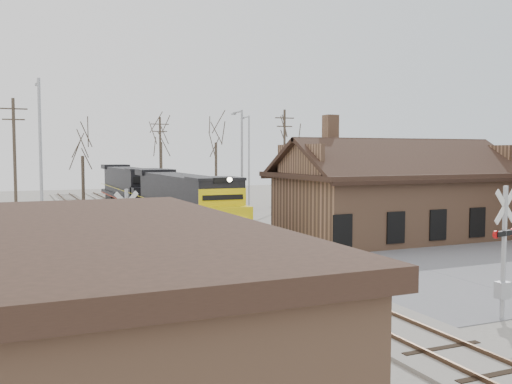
# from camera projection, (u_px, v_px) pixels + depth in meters

# --- Properties ---
(ground) EXTENTS (140.00, 140.00, 0.00)m
(ground) POSITION_uv_depth(u_px,v_px,m) (330.00, 301.00, 21.25)
(ground) COLOR gray
(ground) RESTS_ON ground
(road) EXTENTS (60.00, 9.00, 0.03)m
(road) POSITION_uv_depth(u_px,v_px,m) (330.00, 300.00, 21.25)
(road) COLOR slate
(road) RESTS_ON ground
(track_main) EXTENTS (3.40, 90.00, 0.24)m
(track_main) POSITION_uv_depth(u_px,v_px,m) (204.00, 241.00, 34.98)
(track_main) COLOR gray
(track_main) RESTS_ON ground
(track_siding) EXTENTS (3.40, 90.00, 0.24)m
(track_siding) POSITION_uv_depth(u_px,v_px,m) (131.00, 246.00, 33.19)
(track_siding) COLOR gray
(track_siding) RESTS_ON ground
(depot) EXTENTS (15.20, 9.31, 7.90)m
(depot) POSITION_uv_depth(u_px,v_px,m) (395.00, 201.00, 36.82)
(depot) COLOR #9B6D50
(depot) RESTS_ON ground
(locomotive_lead) EXTENTS (2.79, 18.68, 4.14)m
(locomotive_lead) POSITION_uv_depth(u_px,v_px,m) (185.00, 202.00, 38.67)
(locomotive_lead) COLOR black
(locomotive_lead) RESTS_ON ground
(locomotive_trailing) EXTENTS (2.79, 18.68, 3.92)m
(locomotive_trailing) POSITION_uv_depth(u_px,v_px,m) (130.00, 186.00, 56.03)
(locomotive_trailing) COLOR black
(locomotive_trailing) RESTS_ON ground
(crossbuck_near) EXTENTS (1.25, 0.37, 4.44)m
(crossbuck_near) POSITION_uv_depth(u_px,v_px,m) (504.00, 258.00, 18.67)
(crossbuck_near) COLOR #A5A8AD
(crossbuck_near) RESTS_ON ground
(crossbuck_far) EXTENTS (1.13, 0.46, 4.08)m
(crossbuck_far) POSITION_uv_depth(u_px,v_px,m) (127.00, 244.00, 22.52)
(crossbuck_far) COLOR #A5A8AD
(crossbuck_far) RESTS_ON ground
(streetlight_a) EXTENTS (0.25, 2.04, 9.70)m
(streetlight_a) POSITION_uv_depth(u_px,v_px,m) (40.00, 155.00, 32.40)
(streetlight_a) COLOR #A5A8AD
(streetlight_a) RESTS_ON ground
(streetlight_b) EXTENTS (0.25, 2.04, 8.72)m
(streetlight_b) POSITION_uv_depth(u_px,v_px,m) (241.00, 161.00, 43.49)
(streetlight_b) COLOR #A5A8AD
(streetlight_b) RESTS_ON ground
(streetlight_c) EXTENTS (0.25, 2.04, 9.19)m
(streetlight_c) POSITION_uv_depth(u_px,v_px,m) (248.00, 156.00, 57.41)
(streetlight_c) COLOR #A5A8AD
(streetlight_c) RESTS_ON ground
(utility_pole_a) EXTENTS (2.00, 0.24, 9.58)m
(utility_pole_a) POSITION_uv_depth(u_px,v_px,m) (15.00, 159.00, 42.91)
(utility_pole_a) COLOR #382D23
(utility_pole_a) RESTS_ON ground
(utility_pole_b) EXTENTS (2.00, 0.24, 9.43)m
(utility_pole_b) POSITION_uv_depth(u_px,v_px,m) (160.00, 158.00, 63.32)
(utility_pole_b) COLOR #382D23
(utility_pole_b) RESTS_ON ground
(utility_pole_c) EXTENTS (2.00, 0.24, 9.60)m
(utility_pole_c) POSITION_uv_depth(u_px,v_px,m) (284.00, 158.00, 54.68)
(utility_pole_c) COLOR #382D23
(utility_pole_c) RESTS_ON ground
(tree_b) EXTENTS (3.46, 3.46, 8.47)m
(tree_b) POSITION_uv_depth(u_px,v_px,m) (82.00, 147.00, 54.56)
(tree_b) COLOR #382D23
(tree_b) RESTS_ON ground
(tree_c) EXTENTS (4.50, 4.50, 11.02)m
(tree_c) POSITION_uv_depth(u_px,v_px,m) (161.00, 133.00, 68.09)
(tree_c) COLOR #382D23
(tree_c) RESTS_ON ground
(tree_d) EXTENTS (4.44, 4.44, 10.87)m
(tree_d) POSITION_uv_depth(u_px,v_px,m) (216.00, 133.00, 65.70)
(tree_d) COLOR #382D23
(tree_d) RESTS_ON ground
(tree_e) EXTENTS (4.14, 4.14, 10.15)m
(tree_e) POSITION_uv_depth(u_px,v_px,m) (290.00, 137.00, 64.97)
(tree_e) COLOR #382D23
(tree_e) RESTS_ON ground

